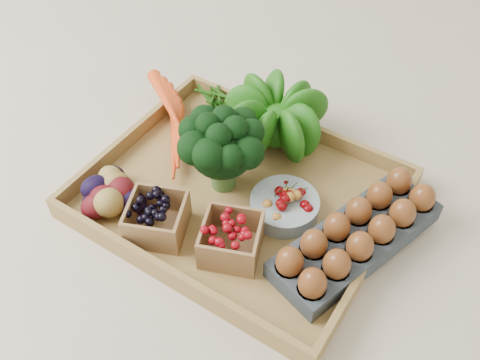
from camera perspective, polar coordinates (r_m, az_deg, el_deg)
The scene contains 10 objects.
ground at distance 1.03m, azimuth 0.00°, elevation -2.26°, with size 4.00×4.00×0.00m, color beige.
tray at distance 1.02m, azimuth 0.00°, elevation -1.99°, with size 0.55×0.45×0.01m, color #A07D43.
carrots at distance 1.13m, azimuth -6.80°, elevation 5.72°, with size 0.21×0.15×0.05m, color #E74716, non-canonical shape.
lettuce at distance 1.08m, azimuth 4.07°, elevation 7.11°, with size 0.15×0.15×0.15m, color #194C0B.
broccoli at distance 0.99m, azimuth -1.87°, elevation 1.99°, with size 0.16×0.16×0.12m, color black, non-canonical shape.
cherry_bowl at distance 0.98m, azimuth 4.75°, elevation -2.79°, with size 0.13×0.13×0.03m, color #8C9EA5.
egg_carton at distance 0.95m, azimuth 12.27°, elevation -6.27°, with size 0.11×0.33×0.04m, color #394249.
potatoes at distance 1.01m, azimuth -13.92°, elevation -0.74°, with size 0.15×0.15×0.08m, color #440A0F, non-canonical shape.
punnet_blackberry at distance 0.95m, azimuth -8.85°, elevation -4.06°, with size 0.10×0.10×0.07m, color black.
punnet_raspberry at distance 0.91m, azimuth -0.95°, elevation -6.34°, with size 0.10×0.10×0.07m, color maroon.
Camera 1 is at (0.36, -0.56, 0.79)m, focal length 40.00 mm.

